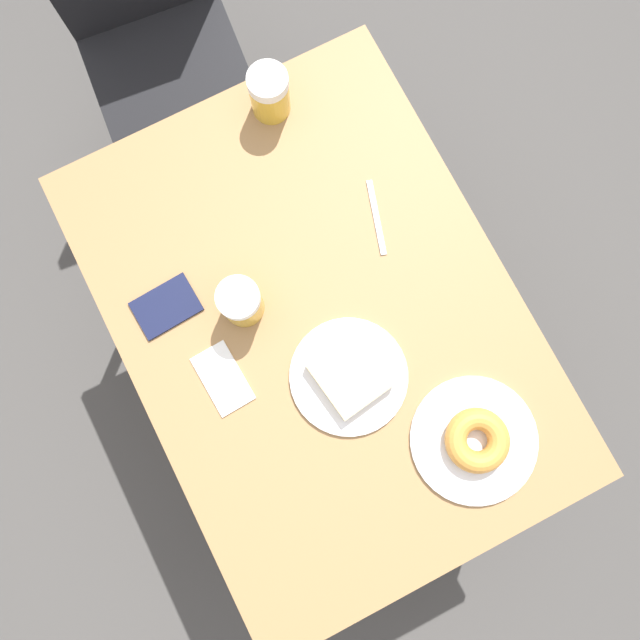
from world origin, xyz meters
TOP-DOWN VIEW (x-y plane):
  - ground_plane at (0.00, 0.00)m, footprint 8.00×8.00m
  - table at (0.00, 0.00)m, footprint 0.77×1.07m
  - chair at (-0.02, 0.91)m, footprint 0.44×0.44m
  - plate_with_cake at (-0.00, -0.12)m, footprint 0.23×0.23m
  - plate_with_donut at (0.16, -0.34)m, footprint 0.25×0.25m
  - beer_mug_left at (0.12, 0.46)m, footprint 0.08×0.08m
  - beer_mug_center at (-0.12, 0.10)m, footprint 0.08×0.08m
  - napkin_folded at (-0.22, -0.01)m, footprint 0.08×0.14m
  - fork at (0.20, 0.14)m, footprint 0.06×0.16m
  - passport_near_edge at (-0.26, 0.17)m, footprint 0.13×0.10m

SIDE VIEW (x-z plane):
  - ground_plane at x=0.00m, z-range 0.00..0.00m
  - chair at x=-0.02m, z-range 0.09..0.95m
  - table at x=0.00m, z-range 0.30..1.03m
  - fork at x=0.20m, z-range 0.73..0.73m
  - napkin_folded at x=-0.22m, z-range 0.73..0.73m
  - passport_near_edge at x=-0.26m, z-range 0.73..0.73m
  - plate_with_cake at x=0.00m, z-range 0.72..0.76m
  - plate_with_donut at x=0.16m, z-range 0.72..0.77m
  - beer_mug_left at x=0.12m, z-range 0.73..0.84m
  - beer_mug_center at x=-0.12m, z-range 0.73..0.84m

